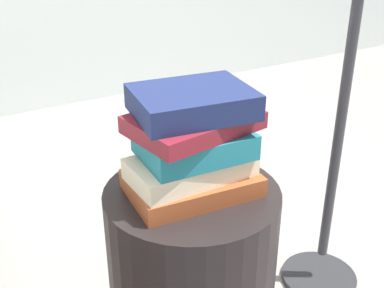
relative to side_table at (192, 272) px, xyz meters
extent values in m
cylinder|color=black|center=(0.00, 0.00, 0.00)|extent=(0.43, 0.43, 0.49)
cube|color=#994723|center=(0.00, 0.00, 0.27)|extent=(0.31, 0.22, 0.05)
cube|color=beige|center=(-0.01, -0.01, 0.32)|extent=(0.28, 0.16, 0.05)
cube|color=#1E727F|center=(0.01, 0.00, 0.37)|extent=(0.25, 0.19, 0.06)
cube|color=maroon|center=(0.01, 0.01, 0.42)|extent=(0.31, 0.23, 0.04)
cube|color=#19234C|center=(0.01, 0.01, 0.47)|extent=(0.28, 0.23, 0.06)
cylinder|color=#262628|center=(0.49, 0.01, -0.24)|extent=(0.24, 0.24, 0.02)
cylinder|color=#333338|center=(0.49, 0.01, 0.50)|extent=(0.03, 0.03, 1.27)
camera|label=1|loc=(-0.51, -0.89, 0.87)|focal=46.71mm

